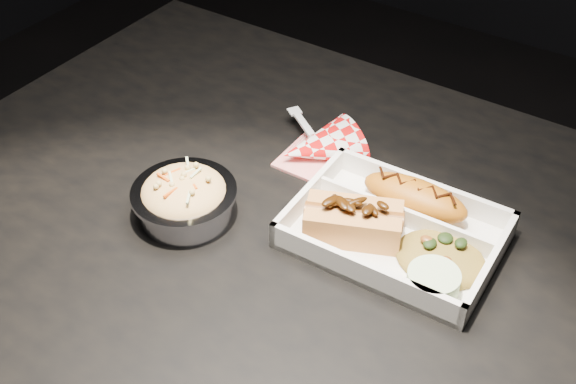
# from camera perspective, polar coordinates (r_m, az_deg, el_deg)

# --- Properties ---
(dining_table) EXTENTS (1.20, 0.80, 0.75)m
(dining_table) POSITION_cam_1_polar(r_m,az_deg,el_deg) (0.96, 3.55, -7.68)
(dining_table) COLOR black
(dining_table) RESTS_ON ground
(food_tray) EXTENTS (0.26, 0.19, 0.04)m
(food_tray) POSITION_cam_1_polar(r_m,az_deg,el_deg) (0.90, 8.43, -3.27)
(food_tray) COLOR silver
(food_tray) RESTS_ON dining_table
(fried_pastry) EXTENTS (0.14, 0.06, 0.04)m
(fried_pastry) POSITION_cam_1_polar(r_m,az_deg,el_deg) (0.93, 9.99, -0.40)
(fried_pastry) COLOR #AA5D11
(fried_pastry) RESTS_ON food_tray
(hotdog) EXTENTS (0.13, 0.10, 0.06)m
(hotdog) POSITION_cam_1_polar(r_m,az_deg,el_deg) (0.88, 5.19, -2.18)
(hotdog) COLOR #C78444
(hotdog) RESTS_ON food_tray
(fried_rice_mound) EXTENTS (0.11, 0.09, 0.03)m
(fried_rice_mound) POSITION_cam_1_polar(r_m,az_deg,el_deg) (0.87, 12.05, -4.64)
(fried_rice_mound) COLOR olive
(fried_rice_mound) RESTS_ON food_tray
(cupcake_liner) EXTENTS (0.06, 0.06, 0.03)m
(cupcake_liner) POSITION_cam_1_polar(r_m,az_deg,el_deg) (0.83, 11.37, -7.04)
(cupcake_liner) COLOR beige
(cupcake_liner) RESTS_ON food_tray
(foil_coleslaw_cup) EXTENTS (0.13, 0.13, 0.07)m
(foil_coleslaw_cup) POSITION_cam_1_polar(r_m,az_deg,el_deg) (0.92, -8.19, -0.39)
(foil_coleslaw_cup) COLOR silver
(foil_coleslaw_cup) RESTS_ON dining_table
(napkin_fork) EXTENTS (0.16, 0.15, 0.10)m
(napkin_fork) POSITION_cam_1_polar(r_m,az_deg,el_deg) (1.01, 2.46, 3.54)
(napkin_fork) COLOR red
(napkin_fork) RESTS_ON dining_table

